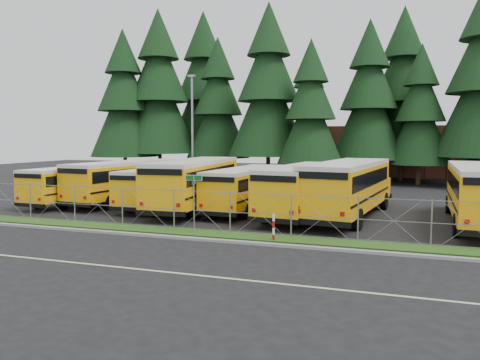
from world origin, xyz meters
name	(u,v)px	position (x,y,z in m)	size (l,w,h in m)	color
ground	(256,230)	(0.00, 0.00, 0.00)	(120.00, 120.00, 0.00)	black
curb	(235,242)	(0.00, -3.10, 0.06)	(50.00, 0.25, 0.12)	gray
grass_verge	(245,236)	(0.00, -1.70, 0.03)	(50.00, 1.40, 0.06)	#284F16
road_lane_line	(187,274)	(0.00, -8.00, 0.01)	(50.00, 0.12, 0.01)	beige
chainlink_fence	(250,213)	(0.00, -1.00, 1.00)	(44.00, 0.10, 2.00)	gray
brick_building	(394,151)	(6.00, 40.00, 3.00)	(22.00, 10.00, 6.00)	brown
bus_0	(79,185)	(-14.46, 5.10, 1.30)	(2.33, 9.89, 2.59)	#FDAF07
bus_1	(127,182)	(-11.47, 6.52, 1.47)	(2.64, 11.20, 2.94)	#FDAF07
bus_2	(164,187)	(-8.12, 5.68, 1.30)	(2.35, 9.95, 2.61)	#FDAF07
bus_3	(197,185)	(-5.57, 5.31, 1.59)	(2.87, 12.15, 3.19)	#FDAF07
bus_4	(248,189)	(-2.28, 5.77, 1.35)	(2.43, 10.31, 2.70)	#FDAF07
bus_5	(304,191)	(1.45, 4.96, 1.49)	(2.68, 11.34, 2.97)	#FDAF07
bus_6	(349,190)	(3.99, 5.24, 1.61)	(2.91, 12.31, 3.23)	#FDAF07
bus_east	(480,196)	(10.66, 4.81, 1.58)	(2.85, 12.09, 3.17)	#FDAF07
street_sign	(194,191)	(-2.55, -1.76, 2.03)	(0.84, 0.55, 2.81)	gray
striped_bollard	(274,228)	(1.46, -2.15, 0.60)	(0.11, 0.11, 1.20)	#B20C0C
light_standard	(192,128)	(-10.97, 16.52, 5.50)	(0.70, 0.35, 10.14)	gray
conifer_0	(124,104)	(-23.08, 24.47, 8.41)	(7.60, 7.60, 16.81)	black
conifer_1	(159,94)	(-19.76, 26.60, 9.64)	(8.72, 8.72, 19.28)	black
conifer_2	(218,108)	(-12.91, 27.71, 7.93)	(7.17, 7.17, 15.86)	black
conifer_3	(268,93)	(-6.38, 25.41, 9.24)	(8.36, 8.36, 18.48)	black
conifer_4	(310,112)	(-1.58, 23.20, 7.02)	(6.35, 6.35, 14.05)	black
conifer_5	(369,102)	(3.56, 27.36, 8.23)	(7.44, 7.44, 16.46)	black
conifer_6	(420,115)	(8.44, 26.73, 6.81)	(6.16, 6.16, 13.61)	black
conifer_10	(204,94)	(-16.66, 32.39, 10.09)	(9.12, 9.12, 20.17)	black
conifer_11	(308,114)	(-3.75, 33.86, 7.46)	(6.75, 6.75, 14.92)	black
conifer_12	(403,94)	(6.80, 31.27, 9.21)	(8.33, 8.33, 18.43)	black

